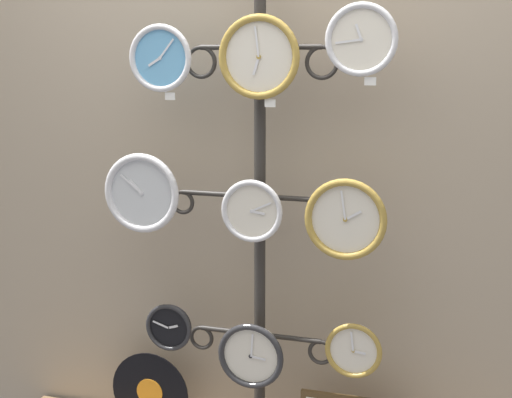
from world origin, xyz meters
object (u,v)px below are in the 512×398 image
object	(u,v)px
display_stand	(260,271)
clock_bottom_center	(252,356)
clock_middle_center	(252,211)
clock_bottom_right	(354,350)
clock_top_center	(259,57)
clock_bottom_left	(169,327)
clock_middle_right	(346,219)
vinyl_record	(150,392)
clock_top_left	(161,58)
clock_top_right	(362,40)
clock_middle_left	(142,193)

from	to	relation	value
display_stand	clock_bottom_center	distance (m)	0.33
clock_middle_center	clock_bottom_center	size ratio (longest dim) A/B	0.91
clock_bottom_center	clock_bottom_right	bearing A→B (deg)	5.02
clock_top_center	clock_bottom_left	size ratio (longest dim) A/B	1.53
clock_middle_right	clock_bottom_center	bearing A→B (deg)	-178.83
clock_top_center	clock_bottom_right	bearing A→B (deg)	1.00
clock_bottom_left	vinyl_record	xyz separation A→B (m)	(-0.12, 0.06, -0.33)
clock_bottom_left	clock_middle_right	bearing A→B (deg)	-2.55
clock_bottom_right	vinyl_record	world-z (taller)	clock_bottom_right
clock_top_left	clock_bottom_left	world-z (taller)	clock_top_left
clock_middle_center	clock_bottom_right	bearing A→B (deg)	2.53
clock_bottom_center	vinyl_record	world-z (taller)	clock_bottom_center
clock_top_right	clock_bottom_left	bearing A→B (deg)	178.47
clock_top_right	clock_middle_left	bearing A→B (deg)	-178.89
clock_bottom_left	vinyl_record	bearing A→B (deg)	154.09
clock_top_left	clock_middle_left	bearing A→B (deg)	-161.77
clock_top_right	clock_bottom_right	size ratio (longest dim) A/B	1.17
clock_middle_left	clock_bottom_center	xyz separation A→B (m)	(0.45, -0.00, -0.61)
clock_middle_center	clock_middle_right	size ratio (longest dim) A/B	0.80
vinyl_record	display_stand	bearing A→B (deg)	1.89
clock_bottom_center	clock_bottom_right	world-z (taller)	clock_bottom_right
clock_top_center	clock_middle_center	distance (m)	0.56
clock_top_left	vinyl_record	world-z (taller)	clock_top_left
clock_middle_center	clock_top_center	bearing A→B (deg)	24.00
clock_top_center	clock_middle_left	distance (m)	0.69
clock_middle_center	clock_bottom_right	distance (m)	0.64
clock_top_center	display_stand	bearing A→B (deg)	105.00
display_stand	clock_middle_right	size ratio (longest dim) A/B	6.62
clock_top_right	clock_bottom_right	distance (m)	1.13
clock_middle_right	vinyl_record	size ratio (longest dim) A/B	0.85
clock_bottom_left	display_stand	bearing A→B (deg)	12.03
display_stand	clock_top_right	distance (m)	0.97
clock_top_left	clock_top_center	distance (m)	0.38
clock_top_center	vinyl_record	xyz separation A→B (m)	(-0.51, 0.07, -1.40)
clock_top_left	vinyl_record	size ratio (longest dim) A/B	0.72
clock_middle_center	clock_bottom_left	distance (m)	0.62
clock_top_right	clock_middle_right	size ratio (longest dim) A/B	0.84
clock_bottom_center	vinyl_record	xyz separation A→B (m)	(-0.49, 0.10, -0.27)
display_stand	clock_top_center	xyz separation A→B (m)	(0.02, -0.09, 0.82)
clock_middle_center	vinyl_record	distance (m)	0.97
clock_bottom_left	clock_middle_left	bearing A→B (deg)	-156.77
clock_middle_left	clock_bottom_center	world-z (taller)	clock_middle_left
clock_middle_left	vinyl_record	bearing A→B (deg)	112.78
clock_bottom_right	clock_bottom_left	bearing A→B (deg)	179.63
clock_middle_right	clock_bottom_center	world-z (taller)	clock_middle_right
clock_middle_right	clock_bottom_left	xyz separation A→B (m)	(-0.71, 0.03, -0.50)
clock_middle_left	clock_middle_center	bearing A→B (deg)	1.81
clock_top_center	clock_bottom_left	distance (m)	1.13
clock_top_center	vinyl_record	world-z (taller)	clock_top_center
clock_middle_center	clock_bottom_right	size ratio (longest dim) A/B	1.11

